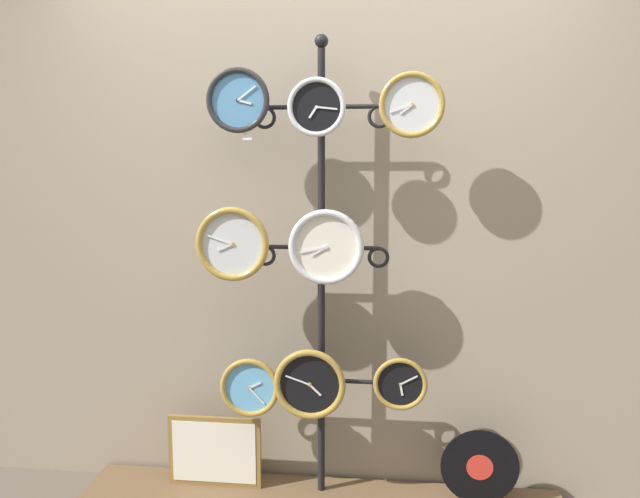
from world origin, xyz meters
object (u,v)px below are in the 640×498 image
clock_bottom_center (310,384)px  clock_middle_left (232,244)px  clock_bottom_left (250,387)px  clock_top_right (412,105)px  clock_middle_center (326,247)px  clock_top_left (238,100)px  vinyl_record (480,467)px  clock_bottom_right (400,384)px  clock_top_center (317,107)px  display_stand (321,363)px  picture_frame (214,452)px

clock_bottom_center → clock_middle_left: bearing=-179.7°
clock_middle_left → clock_bottom_left: clock_middle_left is taller
clock_top_right → clock_middle_center: size_ratio=0.83×
clock_top_right → clock_top_left: bearing=179.4°
vinyl_record → clock_middle_center: bearing=-176.1°
clock_top_right → clock_bottom_right: size_ratio=1.15×
clock_middle_left → clock_bottom_center: (0.34, 0.00, -0.62)m
clock_top_right → clock_bottom_center: bearing=-178.1°
clock_top_center → display_stand: bearing=86.1°
clock_top_center → clock_top_right: (0.39, 0.02, 0.01)m
clock_middle_center → clock_bottom_right: size_ratio=1.39×
clock_middle_center → picture_frame: clock_middle_center is taller
clock_middle_center → clock_bottom_left: (-0.34, 0.01, -0.64)m
clock_middle_left → clock_bottom_center: bearing=0.3°
clock_top_center → clock_middle_center: 0.59m
vinyl_record → picture_frame: 1.22m
clock_bottom_right → display_stand: bearing=164.9°
display_stand → clock_bottom_left: (-0.31, -0.08, -0.10)m
clock_top_center → clock_bottom_center: clock_top_center is taller
clock_middle_center → picture_frame: size_ratio=0.74×
clock_top_center → clock_bottom_right: size_ratio=1.04×
display_stand → clock_top_left: (-0.35, -0.08, 1.16)m
clock_top_left → clock_top_right: (0.73, -0.01, -0.03)m
clock_middle_center → vinyl_record: 1.20m
display_stand → clock_bottom_left: bearing=-165.5°
clock_bottom_left → clock_bottom_center: clock_bottom_center is taller
vinyl_record → clock_middle_left: bearing=-176.6°
clock_middle_left → picture_frame: size_ratio=0.73×
display_stand → clock_top_right: 1.20m
clock_middle_left → vinyl_record: bearing=3.4°
clock_top_right → clock_bottom_right: bearing=-168.4°
clock_top_right → clock_bottom_right: 1.18m
clock_middle_left → clock_bottom_center: clock_middle_left is taller
clock_middle_left → picture_frame: 1.01m
clock_bottom_right → vinyl_record: size_ratio=0.68×
clock_top_center → clock_bottom_center: 1.19m
display_stand → clock_top_left: size_ratio=7.71×
display_stand → clock_bottom_center: size_ratio=6.62×
picture_frame → clock_middle_center: bearing=-7.0°
display_stand → clock_middle_center: 0.55m
display_stand → clock_top_right: bearing=-13.3°
clock_top_center → clock_middle_left: bearing=179.6°
clock_middle_left → clock_middle_center: size_ratio=1.00×
clock_top_right → clock_bottom_left: (-0.70, 0.01, -1.23)m
clock_middle_center → clock_bottom_right: bearing=-1.4°
clock_middle_center → clock_bottom_left: size_ratio=1.20×
clock_middle_center → clock_bottom_right: (0.33, -0.01, -0.59)m
picture_frame → clock_bottom_right: bearing=-4.9°
vinyl_record → clock_bottom_center: bearing=-175.3°
display_stand → picture_frame: 0.67m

